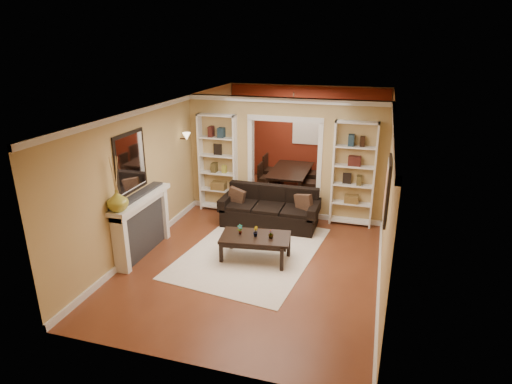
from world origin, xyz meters
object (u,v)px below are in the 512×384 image
(bookshelf_left, at_px, (218,163))
(fireplace, at_px, (143,226))
(coffee_table, at_px, (255,248))
(dining_table, at_px, (291,181))
(bookshelf_right, at_px, (353,175))
(sofa, at_px, (270,208))

(bookshelf_left, xyz_separation_m, fireplace, (-0.54, -2.53, -0.57))
(coffee_table, height_order, bookshelf_left, bookshelf_left)
(dining_table, bearing_deg, fireplace, 155.44)
(bookshelf_right, relative_size, dining_table, 1.29)
(sofa, height_order, bookshelf_right, bookshelf_right)
(coffee_table, bearing_deg, fireplace, -177.92)
(sofa, bearing_deg, dining_table, 90.12)
(sofa, relative_size, dining_table, 1.19)
(sofa, distance_m, bookshelf_left, 1.69)
(coffee_table, distance_m, bookshelf_right, 2.81)
(sofa, bearing_deg, bookshelf_right, 18.88)
(sofa, xyz_separation_m, bookshelf_right, (1.70, 0.58, 0.73))
(coffee_table, xyz_separation_m, bookshelf_right, (1.55, 2.16, 0.91))
(coffee_table, relative_size, fireplace, 0.74)
(fireplace, bearing_deg, bookshelf_right, 34.80)
(coffee_table, bearing_deg, dining_table, 84.27)
(bookshelf_left, distance_m, bookshelf_right, 3.10)
(sofa, relative_size, bookshelf_right, 0.92)
(coffee_table, distance_m, bookshelf_left, 2.81)
(fireplace, bearing_deg, sofa, 45.09)
(sofa, bearing_deg, bookshelf_left, 157.56)
(fireplace, relative_size, dining_table, 0.95)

